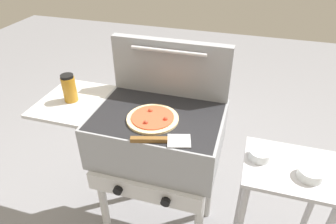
# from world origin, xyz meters

# --- Properties ---
(grill) EXTENTS (0.96, 0.53, 0.90)m
(grill) POSITION_xyz_m (-0.01, -0.00, 0.76)
(grill) COLOR gray
(grill) RESTS_ON ground_plane
(grill_lid_open) EXTENTS (0.63, 0.08, 0.30)m
(grill_lid_open) POSITION_xyz_m (0.00, 0.21, 1.05)
(grill_lid_open) COLOR gray
(grill_lid_open) RESTS_ON grill
(pizza_pepperoni) EXTENTS (0.25, 0.25, 0.03)m
(pizza_pepperoni) POSITION_xyz_m (-0.01, -0.06, 0.91)
(pizza_pepperoni) COLOR beige
(pizza_pepperoni) RESTS_ON grill
(sauce_jar) EXTENTS (0.07, 0.07, 0.15)m
(sauce_jar) POSITION_xyz_m (-0.48, -0.01, 0.97)
(sauce_jar) COLOR #B77A1E
(sauce_jar) RESTS_ON grill
(spatula) EXTENTS (0.27, 0.13, 0.02)m
(spatula) POSITION_xyz_m (0.08, -0.20, 0.91)
(spatula) COLOR #B7BABF
(spatula) RESTS_ON grill
(prep_table) EXTENTS (0.44, 0.36, 0.72)m
(prep_table) POSITION_xyz_m (0.66, 0.00, 0.52)
(prep_table) COLOR #B2B2B7
(prep_table) RESTS_ON ground_plane
(topping_bowl_near) EXTENTS (0.11, 0.11, 0.04)m
(topping_bowl_near) POSITION_xyz_m (0.73, -0.04, 0.74)
(topping_bowl_near) COLOR silver
(topping_bowl_near) RESTS_ON prep_table
(topping_bowl_far) EXTENTS (0.11, 0.11, 0.04)m
(topping_bowl_far) POSITION_xyz_m (0.51, 0.02, 0.74)
(topping_bowl_far) COLOR silver
(topping_bowl_far) RESTS_ON prep_table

